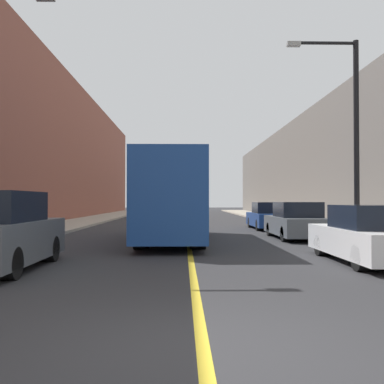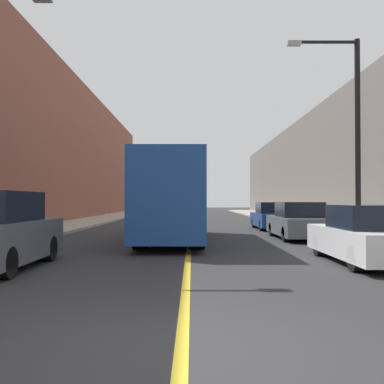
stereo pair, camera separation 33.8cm
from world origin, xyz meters
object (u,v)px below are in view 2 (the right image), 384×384
(car_right_near, at_px, (365,237))
(car_right_far, at_px, (271,217))
(car_right_mid, at_px, (297,222))
(street_lamp_right, at_px, (350,125))
(bus, at_px, (172,197))

(car_right_near, distance_m, car_right_far, 13.79)
(car_right_mid, height_order, street_lamp_right, street_lamp_right)
(street_lamp_right, bearing_deg, bus, 165.33)
(bus, distance_m, car_right_near, 8.49)
(car_right_near, distance_m, street_lamp_right, 6.22)
(car_right_near, height_order, street_lamp_right, street_lamp_right)
(bus, xyz_separation_m, car_right_near, (5.32, -6.54, -1.07))
(car_right_mid, xyz_separation_m, street_lamp_right, (1.37, -2.57, 3.70))
(bus, distance_m, street_lamp_right, 7.36)
(car_right_far, distance_m, street_lamp_right, 9.82)
(car_right_near, bearing_deg, car_right_far, 90.01)
(street_lamp_right, bearing_deg, car_right_near, -105.43)
(car_right_near, xyz_separation_m, car_right_mid, (-0.04, 7.37, 0.02))
(bus, bearing_deg, car_right_near, -50.87)
(car_right_near, bearing_deg, bus, 129.13)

